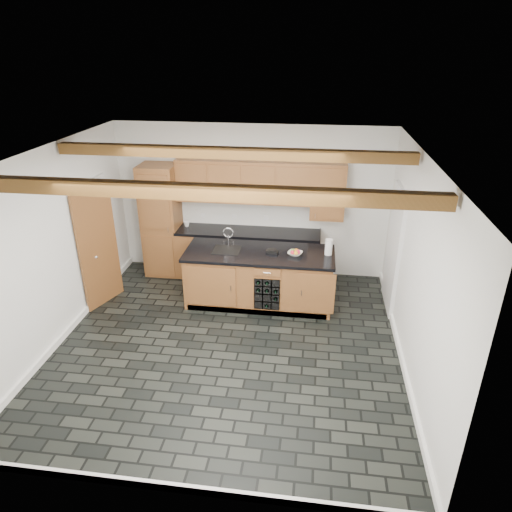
{
  "coord_description": "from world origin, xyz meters",
  "views": [
    {
      "loc": [
        1.15,
        -5.47,
        4.03
      ],
      "look_at": [
        0.31,
        0.8,
        1.09
      ],
      "focal_mm": 32.0,
      "sensor_mm": 36.0,
      "label": 1
    }
  ],
  "objects_px": {
    "kitchen_scale": "(273,251)",
    "fruit_bowl": "(295,254)",
    "island": "(260,278)",
    "paper_towel": "(329,247)"
  },
  "relations": [
    {
      "from": "kitchen_scale",
      "to": "fruit_bowl",
      "type": "bearing_deg",
      "value": 6.57
    },
    {
      "from": "kitchen_scale",
      "to": "paper_towel",
      "type": "distance_m",
      "value": 0.91
    },
    {
      "from": "fruit_bowl",
      "to": "paper_towel",
      "type": "relative_size",
      "value": 0.88
    },
    {
      "from": "island",
      "to": "kitchen_scale",
      "type": "height_order",
      "value": "kitchen_scale"
    },
    {
      "from": "island",
      "to": "kitchen_scale",
      "type": "bearing_deg",
      "value": 3.56
    },
    {
      "from": "island",
      "to": "kitchen_scale",
      "type": "distance_m",
      "value": 0.54
    },
    {
      "from": "island",
      "to": "paper_towel",
      "type": "bearing_deg",
      "value": 3.61
    },
    {
      "from": "kitchen_scale",
      "to": "fruit_bowl",
      "type": "distance_m",
      "value": 0.37
    },
    {
      "from": "island",
      "to": "paper_towel",
      "type": "relative_size",
      "value": 9.45
    },
    {
      "from": "fruit_bowl",
      "to": "paper_towel",
      "type": "distance_m",
      "value": 0.55
    }
  ]
}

